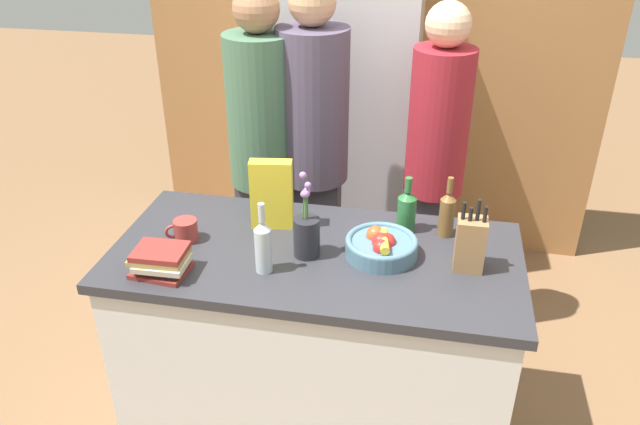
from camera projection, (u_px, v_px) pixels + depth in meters
name	position (u px, v px, depth m)	size (l,w,h in m)	color
kitchen_island	(316.00, 347.00, 2.59)	(1.56, 0.75, 0.94)	silver
back_wall_wood	(374.00, 44.00, 3.72)	(2.76, 0.12, 2.60)	#9E6B3D
refrigerator	(338.00, 119.00, 3.61)	(0.88, 0.62, 1.89)	#B7B7BC
fruit_bowl	(381.00, 245.00, 2.32)	(0.27, 0.27, 0.10)	slate
knife_block	(470.00, 244.00, 2.22)	(0.10, 0.09, 0.28)	olive
flower_vase	(307.00, 234.00, 2.31)	(0.10, 0.10, 0.34)	#232328
cereal_box	(272.00, 194.00, 2.47)	(0.17, 0.08, 0.29)	yellow
coffee_mug	(185.00, 230.00, 2.42)	(0.12, 0.09, 0.09)	#99332D
book_stack	(161.00, 261.00, 2.22)	(0.21, 0.16, 0.10)	maroon
bottle_oil	(407.00, 210.00, 2.47)	(0.08, 0.08, 0.23)	#286633
bottle_vinegar	(263.00, 245.00, 2.21)	(0.06, 0.06, 0.27)	#B2BCC1
bottle_wine	(447.00, 213.00, 2.43)	(0.06, 0.06, 0.25)	brown
person_at_sink	(263.00, 152.00, 3.01)	(0.32, 0.32, 1.79)	#383842
person_in_blue	(313.00, 148.00, 3.02)	(0.34, 0.34, 1.82)	#383842
person_in_red_tee	(435.00, 160.00, 2.99)	(0.29, 0.29, 1.73)	#383842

